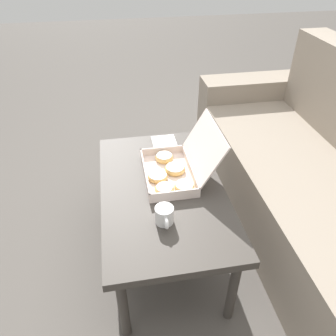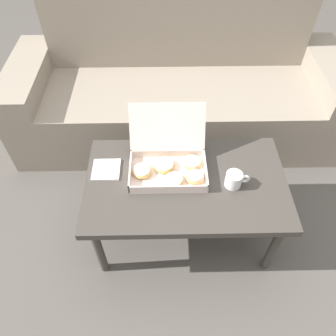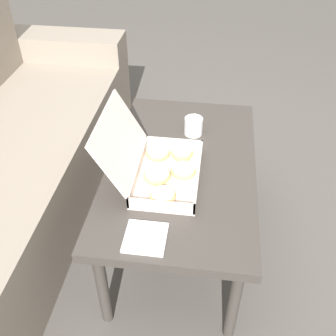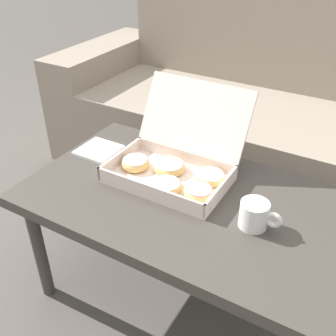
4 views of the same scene
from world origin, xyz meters
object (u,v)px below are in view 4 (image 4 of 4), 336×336
(couch, at_px, (272,123))
(pastry_box, at_px, (176,164))
(coffee_table, at_px, (185,208))
(coffee_mug, at_px, (255,215))

(couch, bearing_deg, pastry_box, -95.36)
(coffee_table, bearing_deg, coffee_mug, -6.77)
(couch, height_order, pastry_box, couch)
(couch, relative_size, coffee_table, 2.24)
(coffee_table, relative_size, pastry_box, 2.62)
(coffee_table, distance_m, pastry_box, 0.15)
(coffee_table, height_order, coffee_mug, coffee_mug)
(pastry_box, bearing_deg, couch, 84.64)
(coffee_table, distance_m, coffee_mug, 0.25)
(couch, bearing_deg, coffee_mug, -76.38)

